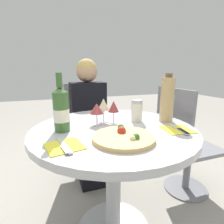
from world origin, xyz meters
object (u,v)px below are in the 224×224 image
Objects in this scene: chair_empty_side at (183,145)px; wine_bottle at (61,110)px; dining_table at (113,152)px; seated_diner at (90,125)px; tall_carafe at (167,99)px; pizza_large at (124,137)px; chair_behind_diner at (87,130)px.

chair_empty_side is 1.08m from wine_bottle.
seated_diner is (0.01, 0.71, -0.04)m from dining_table.
seated_diner is at bearing 116.37° from tall_carafe.
tall_carafe is at bearing 27.67° from pizza_large.
chair_behind_diner is 0.98m from wine_bottle.
tall_carafe reaches higher than pizza_large.
seated_diner is 0.87m from chair_empty_side.
dining_table is 0.87m from chair_behind_diner.
seated_diner is (-0.00, -0.15, 0.10)m from chair_behind_diner.
tall_carafe is (-0.34, -0.19, 0.45)m from chair_empty_side.
seated_diner is 1.26× the size of chair_empty_side.
pizza_large is (-0.72, -0.39, 0.31)m from chair_empty_side.
chair_behind_diner is at bearing -133.99° from chair_empty_side.
dining_table is 3.08× the size of tall_carafe.
chair_behind_diner reaches higher than pizza_large.
seated_diner reaches higher than dining_table.
chair_behind_diner is at bearing 88.47° from pizza_large.
pizza_large is at bearing -61.67° from chair_empty_side.
chair_empty_side is 2.99× the size of wine_bottle.
seated_diner reaches higher than chair_empty_side.
seated_diner is at bearing -126.83° from chair_empty_side.
dining_table is 1.01× the size of chair_empty_side.
pizza_large is 0.96× the size of wine_bottle.
wine_bottle is 1.02× the size of tall_carafe.
wine_bottle is at bearing 140.42° from pizza_large.
tall_carafe is (0.65, -0.02, 0.03)m from wine_bottle.
wine_bottle is (-0.99, -0.17, 0.42)m from chair_empty_side.
chair_empty_side is 3.05× the size of tall_carafe.
chair_behind_diner is 1.03m from tall_carafe.
dining_table is 1.01× the size of chair_behind_diner.
wine_bottle reaches higher than chair_behind_diner.
chair_behind_diner is 0.18m from seated_diner.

